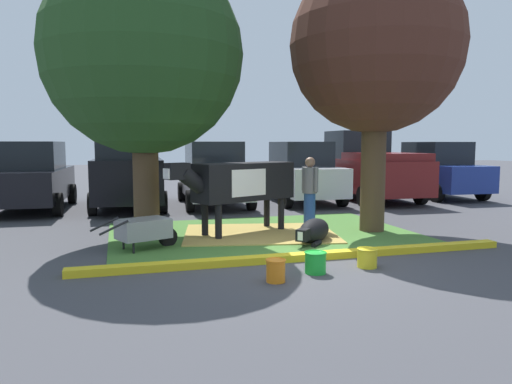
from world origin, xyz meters
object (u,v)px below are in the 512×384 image
Objects in this scene: shade_tree_left at (143,55)px; bucket_yellow at (367,257)px; sedan_blue at (436,170)px; calf_lying at (314,231)px; suv_black at (129,166)px; pickup_truck_maroon at (367,168)px; shade_tree_right at (376,48)px; sedan_red at (32,177)px; person_handler at (310,191)px; bucket_green at (315,262)px; sedan_silver at (214,174)px; hatchback_white at (300,173)px; bucket_orange at (276,270)px; cow_holstein at (240,182)px; wheelbarrow at (145,229)px.

shade_tree_left reaches higher than bucket_yellow.
bucket_yellow is 0.07× the size of sedan_blue.
suv_black is (-3.35, 6.49, 1.03)m from calf_lying.
suv_black is 0.85× the size of pickup_truck_maroon.
shade_tree_right is 7.09m from pickup_truck_maroon.
bucket_yellow is 0.07× the size of sedan_red.
person_handler is 0.37× the size of sedan_blue.
bucket_green is 11.99m from sedan_blue.
bucket_yellow is at bearing -84.35° from sedan_silver.
suv_black is at bearing 178.73° from hatchback_white.
sedan_red is at bearing 143.34° from shade_tree_right.
pickup_truck_maroon reaches higher than sedan_red.
bucket_orange is at bearing -136.39° from shade_tree_right.
pickup_truck_maroon is (4.71, 8.53, 0.95)m from bucket_yellow.
calf_lying is 1.98m from bucket_yellow.
cow_holstein is 6.10m from hatchback_white.
sedan_red is at bearing 114.10° from wheelbarrow.
cow_holstein is (1.96, -0.28, -2.61)m from shade_tree_left.
sedan_red reaches higher than cow_holstein.
person_handler is 5.15m from sedan_silver.
pickup_truck_maroon reaches higher than wheelbarrow.
suv_black is 8.14m from pickup_truck_maroon.
bucket_yellow is at bearing -87.69° from calf_lying.
wheelbarrow is 3.38m from bucket_green.
bucket_yellow is 0.07× the size of hatchback_white.
bucket_orange is (1.55, -3.90, -3.58)m from shade_tree_left.
bucket_yellow is (0.08, -1.98, -0.08)m from calf_lying.
bucket_green is 8.99m from suv_black.
wheelbarrow is 6.25m from suv_black.
shade_tree_left is 5.58m from bucket_green.
person_handler is 6.41m from suv_black.
sedan_blue is (2.77, -0.12, -0.13)m from pickup_truck_maroon.
wheelbarrow is 10.20m from pickup_truck_maroon.
pickup_truck_maroon is 2.77m from sedan_blue.
sedan_silver is (-1.22, 5.01, 0.09)m from person_handler.
hatchback_white is at bearing -175.88° from pickup_truck_maroon.
sedan_silver is (-2.51, 5.54, -3.04)m from shade_tree_right.
suv_black is at bearing 177.43° from sedan_silver.
bucket_orange is at bearing -136.12° from sedan_blue.
hatchback_white is at bearing 70.13° from bucket_green.
bucket_green is 0.07× the size of suv_black.
person_handler is 4.82× the size of bucket_green.
wheelbarrow is 0.35× the size of sedan_red.
sedan_silver reaches higher than wheelbarrow.
sedan_silver and hatchback_white have the same top height.
shade_tree_left reaches higher than bucket_green.
sedan_blue is at bearing -2.49° from pickup_truck_maroon.
calf_lying is 0.74× the size of wheelbarrow.
person_handler is (0.48, 1.37, 0.65)m from calf_lying.
sedan_red is 1.00× the size of hatchback_white.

